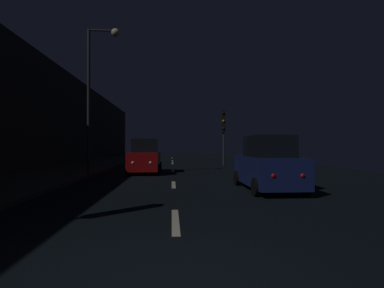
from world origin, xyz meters
The scene contains 8 objects.
ground centered at (0.00, 24.50, -0.01)m, with size 25.57×84.00×0.02m, color black.
sidewalk_left centered at (-6.59, 24.50, 0.07)m, with size 4.40×84.00×0.15m, color #38332B.
building_facade_left centered at (-9.19, 21.00, 3.95)m, with size 0.80×63.00×7.90m, color #2D2B28.
lane_centerline centered at (0.00, 19.71, 0.01)m, with size 0.16×36.04×0.01m.
traffic_light_far_right centered at (4.28, 21.14, 3.39)m, with size 0.37×0.48×4.69m.
streetlamp_overhead centered at (-4.06, 12.53, 5.18)m, with size 1.70×0.44×7.93m.
car_approaching_headlights centered at (-1.70, 14.64, 0.95)m, with size 1.90×4.11×2.07m.
car_parked_right_near centered at (3.49, 7.32, 0.92)m, with size 1.85×4.01×2.02m.
Camera 1 is at (-0.08, -3.41, 1.64)m, focal length 27.55 mm.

